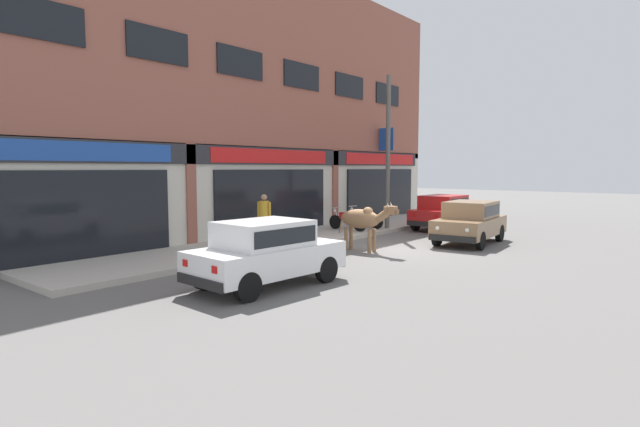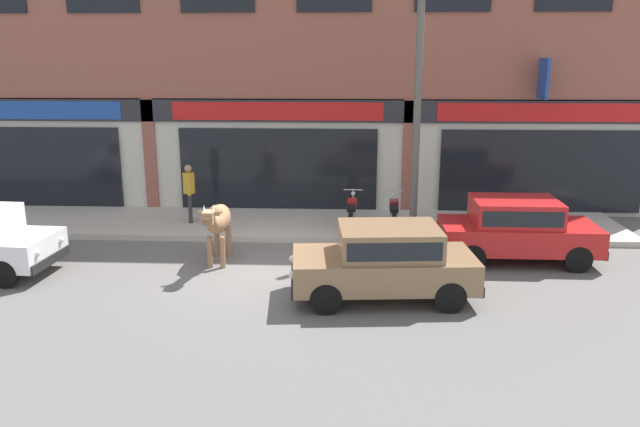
{
  "view_description": "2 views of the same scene",
  "coord_description": "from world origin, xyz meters",
  "px_view_note": "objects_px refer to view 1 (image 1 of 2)",
  "views": [
    {
      "loc": [
        -13.7,
        -8.15,
        2.6
      ],
      "look_at": [
        -2.45,
        1.0,
        1.28
      ],
      "focal_mm": 28.0,
      "sensor_mm": 36.0,
      "label": 1
    },
    {
      "loc": [
        2.13,
        -12.88,
        4.66
      ],
      "look_at": [
        1.45,
        1.0,
        1.09
      ],
      "focal_mm": 35.0,
      "sensor_mm": 36.0,
      "label": 2
    }
  ],
  "objects_px": {
    "motorcycle_0": "(347,220)",
    "utility_pole": "(388,153)",
    "car_0": "(266,250)",
    "pedestrian": "(264,213)",
    "cow": "(363,219)",
    "car_1": "(470,220)",
    "car_2": "(444,210)",
    "motorcycle_1": "(364,218)"
  },
  "relations": [
    {
      "from": "motorcycle_0",
      "to": "motorcycle_1",
      "type": "relative_size",
      "value": 1.0
    },
    {
      "from": "utility_pole",
      "to": "car_0",
      "type": "bearing_deg",
      "value": -163.53
    },
    {
      "from": "car_2",
      "to": "motorcycle_1",
      "type": "xyz_separation_m",
      "value": [
        -2.65,
        2.26,
        -0.27
      ]
    },
    {
      "from": "cow",
      "to": "motorcycle_1",
      "type": "distance_m",
      "value": 5.01
    },
    {
      "from": "car_0",
      "to": "car_2",
      "type": "distance_m",
      "value": 12.1
    },
    {
      "from": "motorcycle_0",
      "to": "motorcycle_1",
      "type": "xyz_separation_m",
      "value": [
        1.12,
        -0.05,
        0.0
      ]
    },
    {
      "from": "motorcycle_1",
      "to": "utility_pole",
      "type": "height_order",
      "value": "utility_pole"
    },
    {
      "from": "motorcycle_1",
      "to": "pedestrian",
      "type": "distance_m",
      "value": 5.59
    },
    {
      "from": "motorcycle_0",
      "to": "cow",
      "type": "bearing_deg",
      "value": -137.3
    },
    {
      "from": "motorcycle_0",
      "to": "utility_pole",
      "type": "bearing_deg",
      "value": -29.61
    },
    {
      "from": "cow",
      "to": "car_2",
      "type": "relative_size",
      "value": 0.59
    },
    {
      "from": "car_1",
      "to": "motorcycle_0",
      "type": "bearing_deg",
      "value": 97.73
    },
    {
      "from": "motorcycle_0",
      "to": "car_1",
      "type": "bearing_deg",
      "value": -82.27
    },
    {
      "from": "car_2",
      "to": "motorcycle_1",
      "type": "relative_size",
      "value": 2.0
    },
    {
      "from": "car_0",
      "to": "motorcycle_0",
      "type": "relative_size",
      "value": 2.03
    },
    {
      "from": "cow",
      "to": "motorcycle_0",
      "type": "height_order",
      "value": "cow"
    },
    {
      "from": "car_0",
      "to": "motorcycle_1",
      "type": "xyz_separation_m",
      "value": [
        9.36,
        3.73,
        -0.27
      ]
    },
    {
      "from": "car_2",
      "to": "utility_pole",
      "type": "xyz_separation_m",
      "value": [
        -2.22,
        1.43,
        2.41
      ]
    },
    {
      "from": "motorcycle_1",
      "to": "pedestrian",
      "type": "bearing_deg",
      "value": 178.03
    },
    {
      "from": "cow",
      "to": "pedestrian",
      "type": "relative_size",
      "value": 1.35
    },
    {
      "from": "cow",
      "to": "motorcycle_0",
      "type": "relative_size",
      "value": 1.19
    },
    {
      "from": "car_1",
      "to": "motorcycle_1",
      "type": "xyz_separation_m",
      "value": [
        0.47,
        4.72,
        -0.27
      ]
    },
    {
      "from": "car_1",
      "to": "car_0",
      "type": "bearing_deg",
      "value": 173.68
    },
    {
      "from": "car_2",
      "to": "utility_pole",
      "type": "relative_size",
      "value": 0.59
    },
    {
      "from": "pedestrian",
      "to": "car_1",
      "type": "bearing_deg",
      "value": -43.98
    },
    {
      "from": "car_2",
      "to": "motorcycle_0",
      "type": "distance_m",
      "value": 4.43
    },
    {
      "from": "car_1",
      "to": "utility_pole",
      "type": "distance_m",
      "value": 4.66
    },
    {
      "from": "motorcycle_0",
      "to": "pedestrian",
      "type": "bearing_deg",
      "value": 178.16
    },
    {
      "from": "motorcycle_1",
      "to": "utility_pole",
      "type": "relative_size",
      "value": 0.3
    },
    {
      "from": "cow",
      "to": "utility_pole",
      "type": "relative_size",
      "value": 0.35
    },
    {
      "from": "car_1",
      "to": "car_2",
      "type": "height_order",
      "value": "same"
    },
    {
      "from": "cow",
      "to": "motorcycle_1",
      "type": "xyz_separation_m",
      "value": [
        4.16,
        2.75,
        -0.46
      ]
    },
    {
      "from": "motorcycle_0",
      "to": "utility_pole",
      "type": "relative_size",
      "value": 0.3
    },
    {
      "from": "cow",
      "to": "utility_pole",
      "type": "bearing_deg",
      "value": 22.7
    },
    {
      "from": "motorcycle_0",
      "to": "utility_pole",
      "type": "distance_m",
      "value": 3.23
    },
    {
      "from": "car_0",
      "to": "pedestrian",
      "type": "height_order",
      "value": "pedestrian"
    },
    {
      "from": "car_1",
      "to": "car_2",
      "type": "relative_size",
      "value": 1.02
    },
    {
      "from": "pedestrian",
      "to": "utility_pole",
      "type": "relative_size",
      "value": 0.26
    },
    {
      "from": "cow",
      "to": "car_2",
      "type": "distance_m",
      "value": 6.83
    },
    {
      "from": "cow",
      "to": "car_0",
      "type": "xyz_separation_m",
      "value": [
        -5.2,
        -0.98,
        -0.19
      ]
    },
    {
      "from": "car_0",
      "to": "pedestrian",
      "type": "xyz_separation_m",
      "value": [
        3.8,
        3.92,
        0.32
      ]
    },
    {
      "from": "pedestrian",
      "to": "motorcycle_1",
      "type": "bearing_deg",
      "value": -1.97
    }
  ]
}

